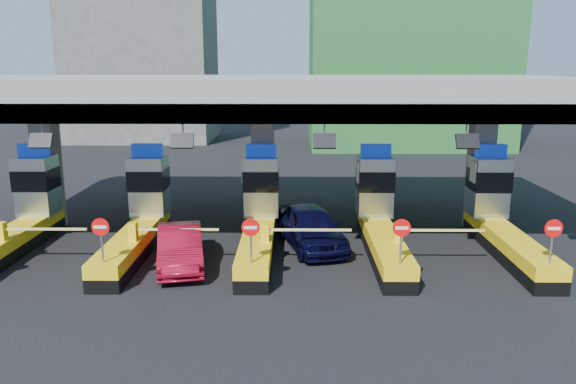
{
  "coord_description": "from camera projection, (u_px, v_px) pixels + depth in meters",
  "views": [
    {
      "loc": [
        1.44,
        -22.48,
        7.47
      ],
      "look_at": [
        1.19,
        0.0,
        2.41
      ],
      "focal_mm": 35.0,
      "sensor_mm": 36.0,
      "label": 1
    }
  ],
  "objects": [
    {
      "name": "ground",
      "position": [
        260.0,
        248.0,
        23.58
      ],
      "size": [
        120.0,
        120.0,
        0.0
      ],
      "primitive_type": "plane",
      "color": "black",
      "rests_on": "ground"
    },
    {
      "name": "toll_canopy",
      "position": [
        262.0,
        97.0,
        25.04
      ],
      "size": [
        28.0,
        12.09,
        7.0
      ],
      "color": "slate",
      "rests_on": "ground"
    },
    {
      "name": "toll_lane_far_left",
      "position": [
        23.0,
        213.0,
        23.65
      ],
      "size": [
        4.43,
        8.0,
        4.16
      ],
      "color": "black",
      "rests_on": "ground"
    },
    {
      "name": "toll_lane_left",
      "position": [
        141.0,
        214.0,
        23.6
      ],
      "size": [
        4.43,
        8.0,
        4.16
      ],
      "color": "black",
      "rests_on": "ground"
    },
    {
      "name": "toll_lane_center",
      "position": [
        260.0,
        214.0,
        23.55
      ],
      "size": [
        4.43,
        8.0,
        4.16
      ],
      "color": "black",
      "rests_on": "ground"
    },
    {
      "name": "toll_lane_right",
      "position": [
        379.0,
        214.0,
        23.49
      ],
      "size": [
        4.43,
        8.0,
        4.16
      ],
      "color": "black",
      "rests_on": "ground"
    },
    {
      "name": "toll_lane_far_right",
      "position": [
        499.0,
        215.0,
        23.44
      ],
      "size": [
        4.43,
        8.0,
        4.16
      ],
      "color": "black",
      "rests_on": "ground"
    },
    {
      "name": "bg_building_concrete",
      "position": [
        142.0,
        51.0,
        56.88
      ],
      "size": [
        14.0,
        10.0,
        18.0
      ],
      "primitive_type": "cube",
      "color": "#4C4C49",
      "rests_on": "ground"
    },
    {
      "name": "van",
      "position": [
        311.0,
        227.0,
        23.52
      ],
      "size": [
        3.37,
        5.53,
        1.76
      ],
      "primitive_type": "imported",
      "rotation": [
        0.0,
        0.0,
        0.27
      ],
      "color": "black",
      "rests_on": "ground"
    },
    {
      "name": "red_car",
      "position": [
        180.0,
        247.0,
        21.26
      ],
      "size": [
        2.53,
        4.87,
        1.53
      ],
      "primitive_type": "imported",
      "rotation": [
        0.0,
        0.0,
        0.2
      ],
      "color": "maroon",
      "rests_on": "ground"
    }
  ]
}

